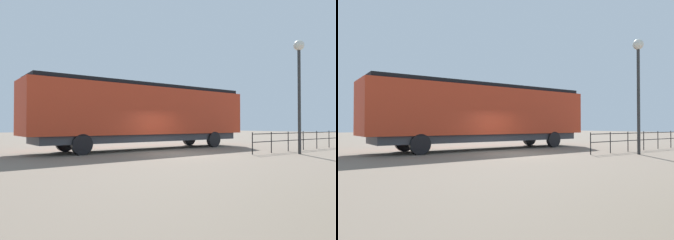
% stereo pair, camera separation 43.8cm
% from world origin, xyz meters
% --- Properties ---
extents(ground_plane, '(120.00, 120.00, 0.00)m').
position_xyz_m(ground_plane, '(0.00, 0.00, 0.00)').
color(ground_plane, '#756656').
extents(locomotive, '(2.94, 15.08, 4.16)m').
position_xyz_m(locomotive, '(-3.48, 0.91, 2.33)').
color(locomotive, red).
rests_on(locomotive, ground_plane).
extents(lamp_post, '(0.56, 0.56, 6.17)m').
position_xyz_m(lamp_post, '(4.31, 5.17, 4.52)').
color(lamp_post, '#2D2D2D').
rests_on(lamp_post, ground_plane).
extents(platform_fence, '(0.05, 10.19, 1.18)m').
position_xyz_m(platform_fence, '(2.98, 7.95, 0.76)').
color(platform_fence, black).
rests_on(platform_fence, ground_plane).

